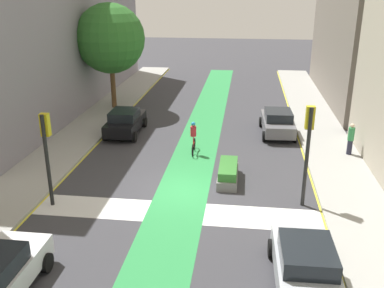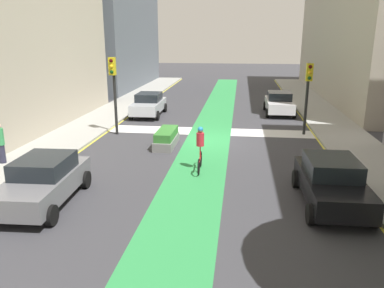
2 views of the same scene
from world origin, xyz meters
name	(u,v)px [view 1 (image 1 of 2)]	position (x,y,z in m)	size (l,w,h in m)	color
ground_plane	(184,191)	(0.00, 0.00, 0.00)	(120.00, 120.00, 0.00)	#38383D
bike_lane_paint	(183,191)	(-0.04, 0.00, 0.00)	(2.40, 60.00, 0.01)	#2D8C47
crosswalk_band	(177,212)	(0.00, -2.00, 0.00)	(12.00, 1.80, 0.01)	silver
sidewalk_left	(29,181)	(-7.50, 0.00, 0.07)	(3.00, 60.00, 0.15)	#9E9E99
curb_stripe_left	(59,184)	(-6.00, 0.00, 0.01)	(0.16, 60.00, 0.01)	yellow
sidewalk_right	(353,199)	(7.50, 0.00, 0.07)	(3.00, 60.00, 0.15)	#9E9E99
curb_stripe_right	(318,198)	(6.00, 0.00, 0.01)	(0.16, 60.00, 0.01)	yellow
traffic_signal_near_right	(308,137)	(5.25, -0.57, 3.03)	(0.35, 0.52, 4.33)	black
traffic_signal_near_left	(46,142)	(-5.41, -1.88, 2.82)	(0.35, 0.52, 4.02)	black
car_grey_right_far	(278,122)	(4.70, 8.69, 0.80)	(2.18, 4.28, 1.57)	slate
car_black_left_far	(125,122)	(-4.80, 7.58, 0.80)	(2.08, 4.23, 1.57)	black
car_silver_right_near	(305,265)	(4.68, -6.13, 0.80)	(2.09, 4.23, 1.57)	#B2B7BF
cyclist_in_lane	(193,137)	(-0.13, 4.75, 0.97)	(0.32, 1.73, 1.86)	black
pedestrian_sidewalk_right_a	(351,139)	(8.40, 5.33, 1.05)	(0.34, 0.34, 1.75)	#262638
street_tree_near	(110,39)	(-7.21, 13.13, 5.24)	(5.00, 5.00, 7.60)	brown
median_planter	(228,173)	(1.96, 1.35, 0.40)	(0.93, 2.60, 0.85)	slate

